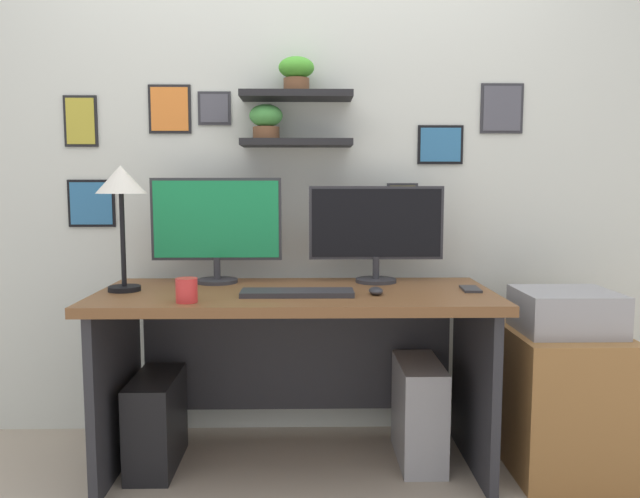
# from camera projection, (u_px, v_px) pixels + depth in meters

# --- Properties ---
(ground_plane) EXTENTS (8.00, 8.00, 0.00)m
(ground_plane) POSITION_uv_depth(u_px,v_px,m) (296.00, 467.00, 2.58)
(ground_plane) COLOR tan
(back_wall_assembly) EXTENTS (4.40, 0.24, 2.70)m
(back_wall_assembly) POSITION_uv_depth(u_px,v_px,m) (297.00, 147.00, 2.87)
(back_wall_assembly) COLOR silver
(back_wall_assembly) RESTS_ON ground
(desk) EXTENTS (1.60, 0.68, 0.75)m
(desk) POSITION_uv_depth(u_px,v_px,m) (296.00, 338.00, 2.57)
(desk) COLOR brown
(desk) RESTS_ON ground
(monitor_left) EXTENTS (0.57, 0.18, 0.46)m
(monitor_left) POSITION_uv_depth(u_px,v_px,m) (217.00, 225.00, 2.68)
(monitor_left) COLOR #2D2D33
(monitor_left) RESTS_ON desk
(monitor_right) EXTENTS (0.59, 0.18, 0.42)m
(monitor_right) POSITION_uv_depth(u_px,v_px,m) (376.00, 229.00, 2.69)
(monitor_right) COLOR #2D2D33
(monitor_right) RESTS_ON desk
(keyboard) EXTENTS (0.44, 0.14, 0.02)m
(keyboard) POSITION_uv_depth(u_px,v_px,m) (297.00, 293.00, 2.39)
(keyboard) COLOR #2D2D33
(keyboard) RESTS_ON desk
(computer_mouse) EXTENTS (0.06, 0.09, 0.03)m
(computer_mouse) POSITION_uv_depth(u_px,v_px,m) (376.00, 291.00, 2.41)
(computer_mouse) COLOR #2D2D33
(computer_mouse) RESTS_ON desk
(desk_lamp) EXTENTS (0.20, 0.20, 0.51)m
(desk_lamp) POSITION_uv_depth(u_px,v_px,m) (121.00, 189.00, 2.45)
(desk_lamp) COLOR black
(desk_lamp) RESTS_ON desk
(cell_phone) EXTENTS (0.08, 0.14, 0.01)m
(cell_phone) POSITION_uv_depth(u_px,v_px,m) (470.00, 289.00, 2.51)
(cell_phone) COLOR #2D2D33
(cell_phone) RESTS_ON desk
(coffee_mug) EXTENTS (0.08, 0.08, 0.09)m
(coffee_mug) POSITION_uv_depth(u_px,v_px,m) (187.00, 290.00, 2.25)
(coffee_mug) COLOR red
(coffee_mug) RESTS_ON desk
(drawer_cabinet) EXTENTS (0.44, 0.50, 0.58)m
(drawer_cabinet) POSITION_uv_depth(u_px,v_px,m) (562.00, 401.00, 2.53)
(drawer_cabinet) COLOR #9E6B38
(drawer_cabinet) RESTS_ON ground
(printer) EXTENTS (0.38, 0.34, 0.17)m
(printer) POSITION_uv_depth(u_px,v_px,m) (566.00, 311.00, 2.49)
(printer) COLOR #9E9EA3
(printer) RESTS_ON drawer_cabinet
(computer_tower_left) EXTENTS (0.18, 0.40, 0.39)m
(computer_tower_left) POSITION_uv_depth(u_px,v_px,m) (156.00, 421.00, 2.57)
(computer_tower_left) COLOR black
(computer_tower_left) RESTS_ON ground
(computer_tower_right) EXTENTS (0.18, 0.40, 0.43)m
(computer_tower_right) POSITION_uv_depth(u_px,v_px,m) (419.00, 411.00, 2.62)
(computer_tower_right) COLOR #99999E
(computer_tower_right) RESTS_ON ground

